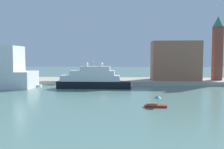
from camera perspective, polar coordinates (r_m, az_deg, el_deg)
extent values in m
plane|color=slate|center=(77.25, -1.96, -4.08)|extent=(400.00, 400.00, 0.00)
cube|color=#B7AD99|center=(102.73, -0.59, -1.57)|extent=(110.00, 19.70, 1.67)
cube|color=black|center=(85.28, -4.35, -2.46)|extent=(26.14, 4.74, 2.53)
cube|color=white|center=(85.23, -5.23, -0.89)|extent=(20.92, 4.36, 2.13)
cube|color=white|center=(84.97, -4.72, 0.37)|extent=(15.69, 3.98, 1.66)
cube|color=white|center=(84.74, -4.03, 1.44)|extent=(10.46, 3.60, 1.50)
cylinder|color=silver|center=(84.73, -4.38, 2.97)|extent=(0.16, 0.16, 3.04)
sphere|color=white|center=(84.43, -2.62, 2.42)|extent=(1.40, 1.40, 1.40)
sphere|color=white|center=(85.15, -6.13, 2.41)|extent=(1.40, 1.40, 1.40)
cube|color=#B22319|center=(53.93, 10.34, -7.46)|extent=(4.85, 1.68, 0.51)
cube|color=#8C6647|center=(53.75, 9.57, -6.98)|extent=(2.13, 1.34, 0.43)
cylinder|color=#B2B2B2|center=(53.79, 10.87, -6.39)|extent=(0.06, 0.06, 1.54)
cone|color=teal|center=(53.61, 10.89, -5.27)|extent=(1.64, 1.64, 0.57)
cube|color=silver|center=(94.55, -18.29, -2.56)|extent=(6.15, 1.85, 0.72)
cube|color=#9E664C|center=(102.35, 14.85, 3.21)|extent=(19.27, 11.24, 15.91)
cube|color=brown|center=(107.28, 23.89, 4.60)|extent=(3.36, 3.36, 21.79)
cone|color=#387A5B|center=(108.25, 24.09, 11.50)|extent=(4.37, 4.37, 4.23)
cube|color=#1E4C99|center=(102.92, -10.58, -0.93)|extent=(4.02, 1.86, 0.82)
cube|color=#262D33|center=(102.91, -10.69, -0.51)|extent=(2.41, 1.67, 0.69)
cylinder|color=#4C4C4C|center=(101.90, -7.62, -0.81)|extent=(0.36, 0.36, 1.31)
sphere|color=tan|center=(101.84, -7.63, -0.37)|extent=(0.24, 0.24, 0.24)
cylinder|color=black|center=(93.96, -2.76, -1.32)|extent=(0.54, 0.54, 0.89)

